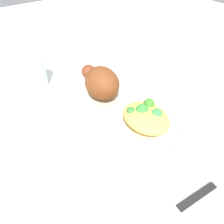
% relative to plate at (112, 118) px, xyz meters
% --- Properties ---
extents(ground_plane, '(2.00, 2.00, 0.00)m').
position_rel_plate_xyz_m(ground_plane, '(0.00, 0.00, -0.01)').
color(ground_plane, silver).
extents(plate, '(0.30, 0.30, 0.02)m').
position_rel_plate_xyz_m(plate, '(0.00, 0.00, 0.00)').
color(plate, beige).
rests_on(plate, ground_plane).
extents(roasted_chicken, '(0.10, 0.07, 0.07)m').
position_rel_plate_xyz_m(roasted_chicken, '(0.07, -0.02, 0.05)').
color(roasted_chicken, brown).
rests_on(roasted_chicken, plate).
extents(rice_pile, '(0.11, 0.09, 0.04)m').
position_rel_plate_xyz_m(rice_pile, '(-0.03, 0.07, 0.03)').
color(rice_pile, white).
rests_on(rice_pile, plate).
extents(mac_cheese_with_broccoli, '(0.11, 0.09, 0.04)m').
position_rel_plate_xyz_m(mac_cheese_with_broccoli, '(-0.06, -0.05, 0.02)').
color(mac_cheese_with_broccoli, '#E7B650').
rests_on(mac_cheese_with_broccoli, plate).
extents(fork, '(0.03, 0.14, 0.01)m').
position_rel_plate_xyz_m(fork, '(-0.18, 0.02, -0.01)').
color(fork, '#B2B2B7').
rests_on(fork, ground_plane).
extents(knife, '(0.03, 0.19, 0.01)m').
position_rel_plate_xyz_m(knife, '(-0.22, 0.03, -0.01)').
color(knife, black).
rests_on(knife, ground_plane).
extents(water_glass, '(0.06, 0.06, 0.09)m').
position_rel_plate_xyz_m(water_glass, '(0.22, 0.08, 0.03)').
color(water_glass, silver).
rests_on(water_glass, ground_plane).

